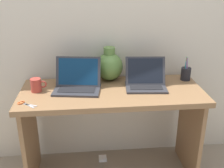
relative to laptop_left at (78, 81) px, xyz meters
name	(u,v)px	position (x,y,z in m)	size (l,w,h in m)	color
back_wall	(108,23)	(0.25, 0.27, 0.38)	(4.40, 0.04, 2.40)	beige
desk	(112,111)	(0.25, -0.05, -0.23)	(1.36, 0.56, 0.76)	olive
laptop_left	(78,81)	(0.00, 0.00, 0.00)	(0.37, 0.28, 0.23)	#333338
laptop_right	(146,79)	(0.51, -0.01, 0.00)	(0.32, 0.25, 0.22)	#333338
green_vase	(109,66)	(0.25, 0.17, 0.06)	(0.22, 0.22, 0.27)	#5B843D
coffee_mug	(36,85)	(-0.30, -0.02, -0.01)	(0.12, 0.08, 0.10)	#B23D33
pen_cup	(186,74)	(0.87, 0.10, -0.01)	(0.08, 0.08, 0.19)	black
scissors	(24,104)	(-0.35, -0.22, -0.06)	(0.14, 0.11, 0.01)	#B7B7BC
power_brick	(103,158)	(0.18, 0.11, -0.80)	(0.07, 0.07, 0.03)	white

